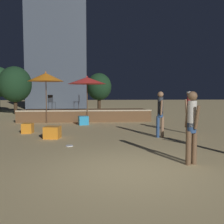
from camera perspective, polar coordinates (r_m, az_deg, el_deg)
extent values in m
plane|color=tan|center=(5.72, 4.50, -13.46)|extent=(120.00, 120.00, 0.00)
cube|color=brown|center=(16.36, -6.11, -0.67)|extent=(8.09, 2.76, 0.66)
cube|color=#CCB793|center=(15.00, -6.20, 0.30)|extent=(8.09, 0.12, 0.08)
cylinder|color=brown|center=(14.88, -5.68, 1.98)|extent=(0.05, 0.05, 2.29)
cone|color=red|center=(14.89, -5.72, 7.16)|extent=(2.26, 2.26, 0.40)
sphere|color=red|center=(14.90, -5.73, 8.08)|extent=(0.08, 0.08, 0.08)
cylinder|color=brown|center=(15.04, -14.78, 2.16)|extent=(0.05, 0.05, 2.44)
cone|color=orange|center=(15.06, -14.89, 7.72)|extent=(2.05, 2.05, 0.48)
sphere|color=orange|center=(15.08, -14.91, 8.78)|extent=(0.08, 0.08, 0.08)
cube|color=orange|center=(11.55, -18.73, -3.52)|extent=(0.46, 0.46, 0.43)
cube|color=orange|center=(9.98, -13.46, -4.53)|extent=(0.66, 0.66, 0.46)
cube|color=#2D9EDB|center=(13.90, -6.58, -1.92)|extent=(0.61, 0.61, 0.48)
cylinder|color=#997051|center=(11.34, 16.86, -2.57)|extent=(0.13, 0.13, 0.85)
cylinder|color=#997051|center=(11.21, 17.48, -2.66)|extent=(0.13, 0.13, 0.85)
cylinder|color=white|center=(11.22, 17.23, -0.06)|extent=(0.22, 0.22, 0.24)
cylinder|color=#B22D33|center=(11.20, 17.27, 1.70)|extent=(0.22, 0.22, 0.65)
cylinder|color=#997051|center=(11.08, 16.59, 1.34)|extent=(0.15, 0.12, 0.58)
cylinder|color=#997051|center=(11.33, 17.92, 1.37)|extent=(0.18, 0.13, 0.58)
sphere|color=#997051|center=(11.19, 17.32, 3.95)|extent=(0.23, 0.23, 0.23)
cylinder|color=white|center=(11.19, 17.33, 4.30)|extent=(0.25, 0.25, 0.07)
cylinder|color=#2D4C7F|center=(10.00, 10.43, -3.37)|extent=(0.13, 0.13, 0.84)
cylinder|color=#997051|center=(10.04, 11.42, -3.35)|extent=(0.13, 0.13, 0.84)
cylinder|color=#2D4C7F|center=(9.96, 10.97, -0.51)|extent=(0.22, 0.22, 0.24)
cylinder|color=#333842|center=(9.94, 11.00, 1.46)|extent=(0.22, 0.22, 0.64)
cylinder|color=#997051|center=(9.77, 11.23, 1.01)|extent=(0.09, 0.17, 0.58)
cylinder|color=#997051|center=(10.11, 10.77, 1.12)|extent=(0.09, 0.11, 0.58)
sphere|color=#997051|center=(9.93, 11.04, 3.97)|extent=(0.23, 0.23, 0.23)
cylinder|color=brown|center=(6.39, 17.06, -7.89)|extent=(0.13, 0.13, 0.83)
cylinder|color=brown|center=(6.50, 18.27, -7.71)|extent=(0.13, 0.13, 0.83)
cylinder|color=#2D4C7F|center=(6.36, 17.77, -3.44)|extent=(0.21, 0.21, 0.24)
cylinder|color=beige|center=(6.33, 17.84, -0.41)|extent=(0.21, 0.21, 0.63)
cylinder|color=brown|center=(6.20, 18.87, -1.16)|extent=(0.13, 0.19, 0.57)
cylinder|color=brown|center=(6.47, 16.84, -0.89)|extent=(0.12, 0.16, 0.57)
sphere|color=brown|center=(6.31, 17.93, 3.49)|extent=(0.23, 0.23, 0.23)
cylinder|color=#2D3338|center=(15.86, -13.69, 1.38)|extent=(0.02, 0.02, 0.45)
cylinder|color=#2D3338|center=(16.03, -12.81, 1.42)|extent=(0.02, 0.02, 0.45)
cylinder|color=#2D3338|center=(16.11, -14.29, 1.41)|extent=(0.02, 0.02, 0.45)
cylinder|color=#2D3338|center=(16.28, -13.41, 1.45)|extent=(0.02, 0.02, 0.45)
cylinder|color=#2D3338|center=(16.06, -13.56, 2.22)|extent=(0.40, 0.40, 0.02)
cube|color=#2D3338|center=(16.20, -13.92, 3.02)|extent=(0.28, 0.27, 0.45)
cylinder|color=#47474C|center=(16.43, -8.69, 1.55)|extent=(0.02, 0.02, 0.45)
cylinder|color=#47474C|center=(16.13, -8.64, 1.50)|extent=(0.02, 0.02, 0.45)
cylinder|color=#47474C|center=(16.45, -7.65, 1.56)|extent=(0.02, 0.02, 0.45)
cylinder|color=#47474C|center=(16.15, -7.58, 1.51)|extent=(0.02, 0.02, 0.45)
cylinder|color=#47474C|center=(16.28, -8.15, 2.32)|extent=(0.40, 0.40, 0.02)
cube|color=#47474C|center=(16.28, -7.56, 3.12)|extent=(0.07, 0.36, 0.45)
cylinder|color=white|center=(8.39, -9.72, -7.63)|extent=(0.25, 0.25, 0.03)
cylinder|color=#3D2B1C|center=(20.64, -2.96, 1.37)|extent=(0.28, 0.28, 1.37)
ellipsoid|color=#19381E|center=(20.61, -2.98, 5.80)|extent=(2.02, 2.02, 2.22)
cylinder|color=#3D2B1C|center=(22.37, -21.17, 1.18)|extent=(0.28, 0.28, 1.27)
ellipsoid|color=#19381E|center=(22.35, -21.30, 5.92)|extent=(2.70, 2.70, 2.97)
cube|color=#4C5666|center=(30.28, -12.26, 13.62)|extent=(6.57, 4.48, 13.39)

